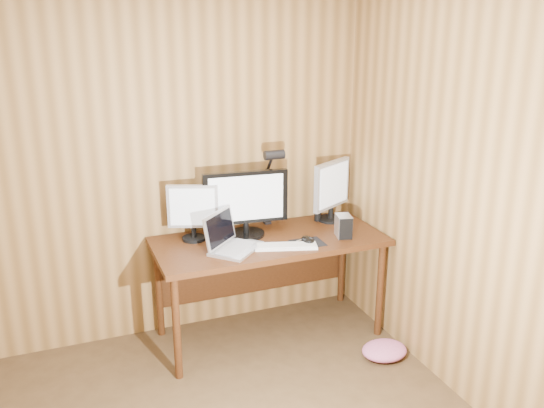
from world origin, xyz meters
TOP-DOWN VIEW (x-y plane):
  - room_shell at (0.00, 0.00)m, footprint 4.00×4.00m
  - desk at (0.93, 1.70)m, footprint 1.60×0.70m
  - monitor_center at (0.80, 1.76)m, footprint 0.60×0.26m
  - monitor_left at (0.44, 1.80)m, footprint 0.34×0.16m
  - monitor_right at (1.51, 1.82)m, footprint 0.38×0.23m
  - laptop at (0.61, 1.55)m, footprint 0.44×0.44m
  - keyboard at (0.97, 1.44)m, footprint 0.43×0.24m
  - mousepad at (1.14, 1.46)m, footprint 0.22×0.18m
  - mouse at (1.14, 1.46)m, footprint 0.08×0.12m
  - hard_drive at (1.43, 1.48)m, footprint 0.13×0.16m
  - phone at (1.11, 1.46)m, footprint 0.07×0.11m
  - speaker at (1.41, 1.85)m, footprint 0.05×0.05m
  - desk_lamp at (1.03, 1.86)m, footprint 0.14×0.21m
  - fabric_pile at (1.55, 1.06)m, footprint 0.34×0.29m

SIDE VIEW (x-z plane):
  - fabric_pile at x=1.55m, z-range 0.00..0.10m
  - desk at x=0.93m, z-range 0.25..1.00m
  - mousepad at x=1.14m, z-range 0.75..0.75m
  - phone at x=1.11m, z-range 0.75..0.76m
  - keyboard at x=0.97m, z-range 0.75..0.77m
  - mouse at x=1.14m, z-range 0.75..0.79m
  - laptop at x=0.61m, z-range 0.69..0.94m
  - speaker at x=1.41m, z-range 0.75..0.88m
  - hard_drive at x=1.43m, z-range 0.75..0.91m
  - monitor_left at x=0.44m, z-range 0.76..1.16m
  - monitor_center at x=0.80m, z-range 0.76..1.23m
  - monitor_right at x=1.51m, z-range 0.77..1.23m
  - desk_lamp at x=1.03m, z-range 0.82..1.45m
  - room_shell at x=0.00m, z-range -0.75..3.25m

